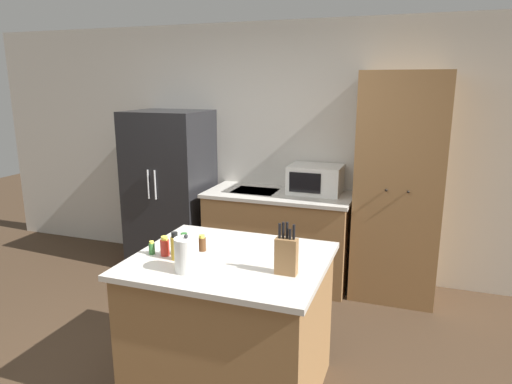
{
  "coord_description": "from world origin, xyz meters",
  "views": [
    {
      "loc": [
        1.4,
        -2.3,
        1.99
      ],
      "look_at": [
        0.08,
        1.4,
        1.05
      ],
      "focal_mm": 32.0,
      "sensor_mm": 36.0,
      "label": 1
    }
  ],
  "objects_px": {
    "pantry_cabinet": "(399,188)",
    "fire_extinguisher": "(132,242)",
    "refrigerator": "(171,190)",
    "spice_bottle_amber_oil": "(184,245)",
    "knife_block": "(286,255)",
    "spice_bottle_green_herb": "(152,248)",
    "kettle": "(187,255)",
    "spice_bottle_tall_dark": "(165,247)",
    "spice_bottle_short_red": "(175,247)",
    "spice_bottle_pale_salt": "(202,243)",
    "microwave": "(316,179)"
  },
  "relations": [
    {
      "from": "refrigerator",
      "to": "knife_block",
      "type": "height_order",
      "value": "refrigerator"
    },
    {
      "from": "pantry_cabinet",
      "to": "spice_bottle_tall_dark",
      "type": "relative_size",
      "value": 16.57
    },
    {
      "from": "spice_bottle_tall_dark",
      "to": "spice_bottle_short_red",
      "type": "distance_m",
      "value": 0.1
    },
    {
      "from": "microwave",
      "to": "fire_extinguisher",
      "type": "bearing_deg",
      "value": -175.9
    },
    {
      "from": "pantry_cabinet",
      "to": "spice_bottle_green_herb",
      "type": "xyz_separation_m",
      "value": [
        -1.4,
        -1.95,
        -0.07
      ]
    },
    {
      "from": "refrigerator",
      "to": "spice_bottle_amber_oil",
      "type": "relative_size",
      "value": 11.56
    },
    {
      "from": "spice_bottle_short_red",
      "to": "fire_extinguisher",
      "type": "bearing_deg",
      "value": 131.34
    },
    {
      "from": "knife_block",
      "to": "spice_bottle_tall_dark",
      "type": "height_order",
      "value": "knife_block"
    },
    {
      "from": "knife_block",
      "to": "spice_bottle_green_herb",
      "type": "relative_size",
      "value": 3.53
    },
    {
      "from": "spice_bottle_pale_salt",
      "to": "fire_extinguisher",
      "type": "distance_m",
      "value": 2.59
    },
    {
      "from": "spice_bottle_pale_salt",
      "to": "spice_bottle_green_herb",
      "type": "bearing_deg",
      "value": -149.5
    },
    {
      "from": "pantry_cabinet",
      "to": "knife_block",
      "type": "bearing_deg",
      "value": -104.77
    },
    {
      "from": "microwave",
      "to": "spice_bottle_tall_dark",
      "type": "height_order",
      "value": "microwave"
    },
    {
      "from": "knife_block",
      "to": "spice_bottle_short_red",
      "type": "distance_m",
      "value": 0.7
    },
    {
      "from": "knife_block",
      "to": "spice_bottle_pale_salt",
      "type": "xyz_separation_m",
      "value": [
        -0.61,
        0.17,
        -0.07
      ]
    },
    {
      "from": "refrigerator",
      "to": "pantry_cabinet",
      "type": "xyz_separation_m",
      "value": [
        2.37,
        0.05,
        0.19
      ]
    },
    {
      "from": "refrigerator",
      "to": "spice_bottle_tall_dark",
      "type": "height_order",
      "value": "refrigerator"
    },
    {
      "from": "pantry_cabinet",
      "to": "spice_bottle_green_herb",
      "type": "height_order",
      "value": "pantry_cabinet"
    },
    {
      "from": "spice_bottle_pale_salt",
      "to": "fire_extinguisher",
      "type": "relative_size",
      "value": 0.25
    },
    {
      "from": "spice_bottle_tall_dark",
      "to": "fire_extinguisher",
      "type": "distance_m",
      "value": 2.59
    },
    {
      "from": "spice_bottle_amber_oil",
      "to": "knife_block",
      "type": "bearing_deg",
      "value": -4.96
    },
    {
      "from": "spice_bottle_green_herb",
      "to": "fire_extinguisher",
      "type": "xyz_separation_m",
      "value": [
        -1.5,
        1.88,
        -0.78
      ]
    },
    {
      "from": "spice_bottle_amber_oil",
      "to": "kettle",
      "type": "relative_size",
      "value": 0.66
    },
    {
      "from": "fire_extinguisher",
      "to": "knife_block",
      "type": "bearing_deg",
      "value": -38.48
    },
    {
      "from": "fire_extinguisher",
      "to": "spice_bottle_amber_oil",
      "type": "bearing_deg",
      "value": -47.11
    },
    {
      "from": "refrigerator",
      "to": "spice_bottle_amber_oil",
      "type": "distance_m",
      "value": 2.2
    },
    {
      "from": "microwave",
      "to": "spice_bottle_pale_salt",
      "type": "relative_size",
      "value": 4.82
    },
    {
      "from": "spice_bottle_short_red",
      "to": "spice_bottle_green_herb",
      "type": "distance_m",
      "value": 0.19
    },
    {
      "from": "kettle",
      "to": "refrigerator",
      "type": "bearing_deg",
      "value": 122.19
    },
    {
      "from": "spice_bottle_green_herb",
      "to": "kettle",
      "type": "height_order",
      "value": "kettle"
    },
    {
      "from": "spice_bottle_tall_dark",
      "to": "spice_bottle_amber_oil",
      "type": "xyz_separation_m",
      "value": [
        0.12,
        0.04,
        0.01
      ]
    },
    {
      "from": "microwave",
      "to": "kettle",
      "type": "xyz_separation_m",
      "value": [
        -0.27,
        -2.2,
        -0.03
      ]
    },
    {
      "from": "knife_block",
      "to": "fire_extinguisher",
      "type": "height_order",
      "value": "knife_block"
    },
    {
      "from": "knife_block",
      "to": "kettle",
      "type": "bearing_deg",
      "value": -164.48
    },
    {
      "from": "spice_bottle_pale_salt",
      "to": "kettle",
      "type": "distance_m",
      "value": 0.34
    },
    {
      "from": "spice_bottle_tall_dark",
      "to": "spice_bottle_green_herb",
      "type": "relative_size",
      "value": 1.46
    },
    {
      "from": "spice_bottle_amber_oil",
      "to": "refrigerator",
      "type": "bearing_deg",
      "value": 122.27
    },
    {
      "from": "spice_bottle_tall_dark",
      "to": "spice_bottle_pale_salt",
      "type": "relative_size",
      "value": 1.19
    },
    {
      "from": "spice_bottle_short_red",
      "to": "spice_bottle_amber_oil",
      "type": "xyz_separation_m",
      "value": [
        0.02,
        0.08,
        -0.01
      ]
    },
    {
      "from": "pantry_cabinet",
      "to": "fire_extinguisher",
      "type": "height_order",
      "value": "pantry_cabinet"
    },
    {
      "from": "refrigerator",
      "to": "pantry_cabinet",
      "type": "distance_m",
      "value": 2.37
    },
    {
      "from": "kettle",
      "to": "fire_extinguisher",
      "type": "bearing_deg",
      "value": 131.87
    },
    {
      "from": "refrigerator",
      "to": "microwave",
      "type": "bearing_deg",
      "value": 4.84
    },
    {
      "from": "microwave",
      "to": "spice_bottle_short_red",
      "type": "distance_m",
      "value": 2.11
    },
    {
      "from": "pantry_cabinet",
      "to": "fire_extinguisher",
      "type": "distance_m",
      "value": 3.03
    },
    {
      "from": "pantry_cabinet",
      "to": "spice_bottle_amber_oil",
      "type": "xyz_separation_m",
      "value": [
        -1.2,
        -1.9,
        -0.05
      ]
    },
    {
      "from": "pantry_cabinet",
      "to": "spice_bottle_pale_salt",
      "type": "height_order",
      "value": "pantry_cabinet"
    },
    {
      "from": "spice_bottle_short_red",
      "to": "fire_extinguisher",
      "type": "relative_size",
      "value": 0.4
    },
    {
      "from": "microwave",
      "to": "spice_bottle_amber_oil",
      "type": "distance_m",
      "value": 2.03
    },
    {
      "from": "spice_bottle_tall_dark",
      "to": "kettle",
      "type": "distance_m",
      "value": 0.3
    }
  ]
}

